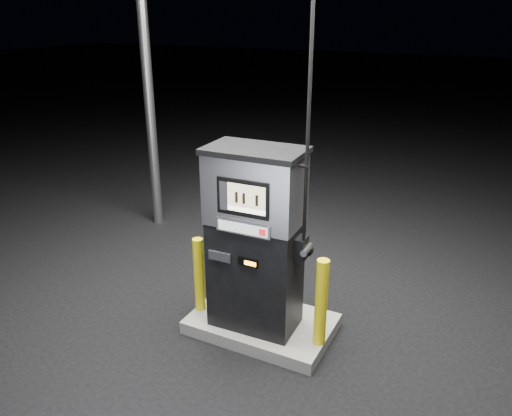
% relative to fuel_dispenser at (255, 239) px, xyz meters
% --- Properties ---
extents(ground, '(80.00, 80.00, 0.00)m').
position_rel_fuel_dispenser_xyz_m(ground, '(0.03, 0.10, -1.20)').
color(ground, black).
rests_on(ground, ground).
extents(pump_island, '(1.60, 1.00, 0.15)m').
position_rel_fuel_dispenser_xyz_m(pump_island, '(0.03, 0.10, -1.12)').
color(pump_island, '#61615C').
rests_on(pump_island, ground).
extents(fuel_dispenser, '(1.13, 0.64, 4.22)m').
position_rel_fuel_dispenser_xyz_m(fuel_dispenser, '(0.00, 0.00, 0.00)').
color(fuel_dispenser, black).
rests_on(fuel_dispenser, pump_island).
extents(bollard_left, '(0.16, 0.16, 0.91)m').
position_rel_fuel_dispenser_xyz_m(bollard_left, '(-0.71, -0.04, -0.59)').
color(bollard_left, yellow).
rests_on(bollard_left, pump_island).
extents(bollard_right, '(0.16, 0.16, 0.98)m').
position_rel_fuel_dispenser_xyz_m(bollard_right, '(0.77, -0.02, -0.55)').
color(bollard_right, yellow).
rests_on(bollard_right, pump_island).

